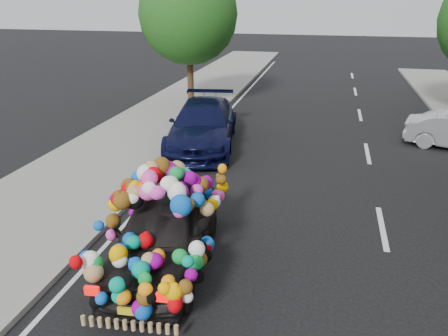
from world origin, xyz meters
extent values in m
plane|color=black|center=(0.00, 0.00, 0.00)|extent=(100.00, 100.00, 0.00)
cube|color=gray|center=(-4.30, 0.00, 0.06)|extent=(4.00, 60.00, 0.12)
cube|color=gray|center=(-2.35, 0.00, 0.07)|extent=(0.15, 60.00, 0.13)
cylinder|color=#332114|center=(-3.80, 9.50, 1.36)|extent=(0.28, 0.28, 2.73)
sphere|color=#164111|center=(-3.80, 9.50, 4.03)|extent=(4.20, 4.20, 4.20)
imported|color=black|center=(-0.58, -2.36, 0.67)|extent=(1.94, 4.07, 1.34)
cube|color=red|center=(-0.93, -4.39, 0.78)|extent=(0.22, 0.08, 0.14)
cube|color=red|center=(0.14, -4.29, 0.78)|extent=(0.22, 0.08, 0.14)
cube|color=yellow|center=(-0.39, -4.35, 0.48)|extent=(0.34, 0.07, 0.12)
imported|color=black|center=(-1.80, 4.50, 0.74)|extent=(2.87, 5.39, 1.49)
camera|label=1|loc=(2.17, -9.04, 4.80)|focal=35.00mm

